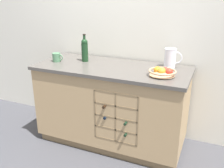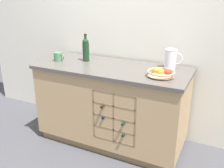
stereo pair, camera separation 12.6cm
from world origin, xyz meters
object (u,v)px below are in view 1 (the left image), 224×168
(fruit_bowl, at_px, (163,72))
(ceramic_mug, at_px, (57,57))
(standing_wine_bottle, at_px, (85,49))
(white_pitcher, at_px, (170,58))

(fruit_bowl, height_order, ceramic_mug, ceramic_mug)
(standing_wine_bottle, bearing_deg, white_pitcher, 7.60)
(white_pitcher, xyz_separation_m, standing_wine_bottle, (-0.95, -0.13, 0.03))
(white_pitcher, relative_size, ceramic_mug, 1.54)
(fruit_bowl, relative_size, standing_wine_bottle, 0.84)
(fruit_bowl, distance_m, white_pitcher, 0.32)
(fruit_bowl, xyz_separation_m, white_pitcher, (0.01, 0.31, 0.07))
(ceramic_mug, relative_size, standing_wine_bottle, 0.42)
(fruit_bowl, relative_size, white_pitcher, 1.29)
(fruit_bowl, xyz_separation_m, ceramic_mug, (-1.23, 0.05, 0.01))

